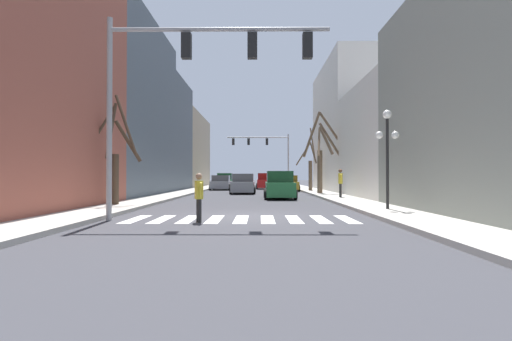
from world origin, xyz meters
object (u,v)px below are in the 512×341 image
(traffic_signal_near, at_px, (190,69))
(pedestrian_waiting_at_curb, at_px, (340,180))
(car_driving_toward_lane, at_px, (243,184))
(car_parked_left_far, at_px, (279,186))
(street_tree_left_mid, at_px, (310,168))
(traffic_signal_far, at_px, (266,148))
(street_tree_left_near, at_px, (116,157))
(street_lamp_right_corner, at_px, (387,138))
(car_parked_left_mid, at_px, (221,183))
(pedestrian_on_right_sidewalk, at_px, (199,193))
(car_at_intersection, at_px, (266,182))
(street_tree_right_near, at_px, (322,153))
(car_parked_right_mid, at_px, (287,184))
(car_parked_right_far, at_px, (225,181))

(traffic_signal_near, relative_size, pedestrian_waiting_at_curb, 4.17)
(traffic_signal_near, distance_m, car_driving_toward_lane, 20.71)
(car_parked_left_far, distance_m, street_tree_left_mid, 11.36)
(traffic_signal_far, distance_m, street_tree_left_near, 32.88)
(street_lamp_right_corner, distance_m, car_parked_left_mid, 27.77)
(traffic_signal_far, xyz_separation_m, car_driving_toward_lane, (-2.21, -17.03, -4.28))
(traffic_signal_near, bearing_deg, pedestrian_on_right_sidewalk, -46.77)
(traffic_signal_near, xyz_separation_m, pedestrian_waiting_at_curb, (7.38, 11.77, -3.82))
(car_at_intersection, bearing_deg, traffic_signal_far, -1.19)
(car_parked_left_mid, distance_m, street_tree_right_near, 14.66)
(traffic_signal_near, relative_size, street_tree_left_mid, 1.28)
(street_tree_left_near, bearing_deg, street_lamp_right_corner, -11.38)
(car_parked_left_mid, bearing_deg, street_tree_right_near, -142.02)
(traffic_signal_near, bearing_deg, street_lamp_right_corner, 21.87)
(car_at_intersection, bearing_deg, street_tree_left_mid, -154.66)
(pedestrian_on_right_sidewalk, relative_size, pedestrian_waiting_at_curb, 0.89)
(car_driving_toward_lane, relative_size, street_tree_right_near, 0.75)
(traffic_signal_far, bearing_deg, car_parked_right_mid, -80.85)
(car_parked_right_far, xyz_separation_m, street_tree_right_near, (8.93, -16.81, 2.40))
(car_parked_right_mid, bearing_deg, street_tree_left_mid, -135.36)
(car_parked_right_mid, relative_size, pedestrian_waiting_at_curb, 2.32)
(traffic_signal_far, bearing_deg, car_parked_left_far, -88.95)
(car_parked_left_far, height_order, street_tree_left_mid, street_tree_left_mid)
(car_parked_left_far, bearing_deg, street_lamp_right_corner, -158.72)
(car_at_intersection, bearing_deg, pedestrian_waiting_at_curb, -168.01)
(car_parked_left_far, xyz_separation_m, pedestrian_on_right_sidewalk, (-3.27, -13.28, 0.10))
(car_parked_right_far, relative_size, car_parked_left_mid, 0.88)
(car_parked_left_mid, height_order, car_parked_left_far, car_parked_left_far)
(car_parked_left_mid, distance_m, car_parked_left_far, 17.08)
(traffic_signal_near, relative_size, car_driving_toward_lane, 1.54)
(car_at_intersection, bearing_deg, street_tree_right_near, -163.97)
(car_driving_toward_lane, distance_m, street_tree_left_near, 15.86)
(pedestrian_waiting_at_curb, bearing_deg, car_parked_left_far, 78.89)
(traffic_signal_far, relative_size, car_parked_right_mid, 1.91)
(street_tree_left_near, bearing_deg, car_at_intersection, 74.40)
(street_lamp_right_corner, relative_size, car_parked_right_far, 0.95)
(pedestrian_on_right_sidewalk, bearing_deg, pedestrian_waiting_at_curb, -50.71)
(car_parked_left_mid, bearing_deg, car_driving_toward_lane, -163.14)
(car_parked_right_far, bearing_deg, pedestrian_waiting_at_curb, -158.16)
(traffic_signal_far, relative_size, car_at_intersection, 1.71)
(traffic_signal_far, bearing_deg, car_parked_left_mid, -120.95)
(traffic_signal_near, xyz_separation_m, pedestrian_on_right_sidewalk, (0.37, -0.39, -4.09))
(street_tree_left_mid, bearing_deg, car_parked_left_far, -107.58)
(traffic_signal_far, distance_m, car_parked_left_mid, 10.46)
(car_parked_left_mid, distance_m, street_tree_left_near, 23.93)
(car_parked_left_mid, distance_m, car_at_intersection, 5.59)
(pedestrian_on_right_sidewalk, height_order, street_tree_left_mid, street_tree_left_mid)
(car_driving_toward_lane, height_order, car_parked_right_far, car_parked_right_far)
(traffic_signal_near, distance_m, pedestrian_waiting_at_curb, 14.41)
(car_at_intersection, bearing_deg, car_parked_right_far, 62.35)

